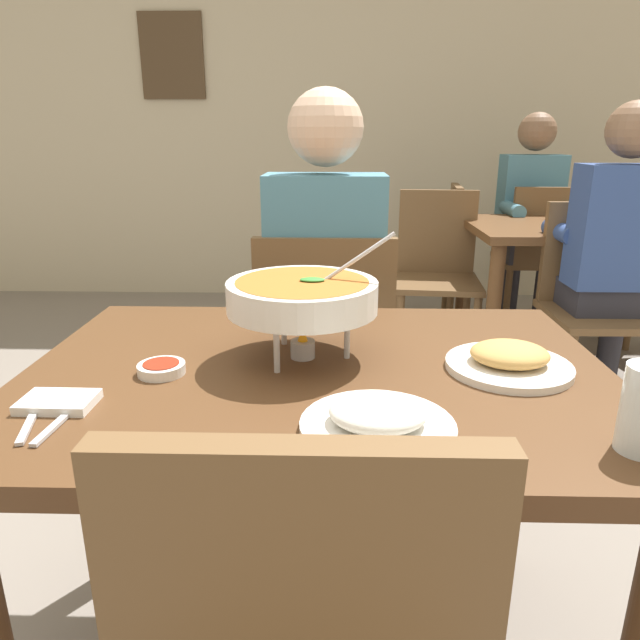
# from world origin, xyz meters

# --- Properties ---
(cafe_rear_partition) EXTENTS (10.00, 0.10, 3.00)m
(cafe_rear_partition) POSITION_xyz_m (0.00, 3.34, 1.50)
(cafe_rear_partition) COLOR beige
(cafe_rear_partition) RESTS_ON ground_plane
(picture_frame_hung) EXTENTS (0.44, 0.03, 0.56)m
(picture_frame_hung) POSITION_xyz_m (-1.12, 3.28, 1.70)
(picture_frame_hung) COLOR #4C3823
(dining_table_main) EXTENTS (1.14, 0.82, 0.74)m
(dining_table_main) POSITION_xyz_m (0.00, 0.00, 0.62)
(dining_table_main) COLOR #51331C
(dining_table_main) RESTS_ON ground_plane
(chair_diner_main) EXTENTS (0.44, 0.44, 0.90)m
(chair_diner_main) POSITION_xyz_m (-0.00, 0.70, 0.51)
(chair_diner_main) COLOR brown
(chair_diner_main) RESTS_ON ground_plane
(diner_main) EXTENTS (0.40, 0.45, 1.31)m
(diner_main) POSITION_xyz_m (0.00, 0.73, 0.75)
(diner_main) COLOR #2D2D38
(diner_main) RESTS_ON ground_plane
(curry_bowl) EXTENTS (0.33, 0.30, 0.26)m
(curry_bowl) POSITION_xyz_m (-0.03, 0.05, 0.87)
(curry_bowl) COLOR silver
(curry_bowl) RESTS_ON dining_table_main
(rice_plate) EXTENTS (0.24, 0.24, 0.06)m
(rice_plate) POSITION_xyz_m (0.10, -0.25, 0.76)
(rice_plate) COLOR white
(rice_plate) RESTS_ON dining_table_main
(appetizer_plate) EXTENTS (0.24, 0.24, 0.06)m
(appetizer_plate) POSITION_xyz_m (0.37, 0.00, 0.76)
(appetizer_plate) COLOR white
(appetizer_plate) RESTS_ON dining_table_main
(sauce_dish) EXTENTS (0.09, 0.09, 0.02)m
(sauce_dish) POSITION_xyz_m (-0.30, -0.04, 0.76)
(sauce_dish) COLOR white
(sauce_dish) RESTS_ON dining_table_main
(napkin_folded) EXTENTS (0.12, 0.08, 0.02)m
(napkin_folded) POSITION_xyz_m (-0.43, -0.18, 0.75)
(napkin_folded) COLOR white
(napkin_folded) RESTS_ON dining_table_main
(fork_utensil) EXTENTS (0.06, 0.17, 0.01)m
(fork_utensil) POSITION_xyz_m (-0.45, -0.23, 0.75)
(fork_utensil) COLOR silver
(fork_utensil) RESTS_ON dining_table_main
(spoon_utensil) EXTENTS (0.02, 0.17, 0.01)m
(spoon_utensil) POSITION_xyz_m (-0.40, -0.23, 0.75)
(spoon_utensil) COLOR silver
(spoon_utensil) RESTS_ON dining_table_main
(dining_table_far) EXTENTS (1.00, 0.80, 0.74)m
(dining_table_far) POSITION_xyz_m (1.23, 1.94, 0.61)
(dining_table_far) COLOR brown
(dining_table_far) RESTS_ON ground_plane
(chair_bg_left) EXTENTS (0.44, 0.44, 0.90)m
(chair_bg_left) POSITION_xyz_m (1.18, 1.45, 0.51)
(chair_bg_left) COLOR brown
(chair_bg_left) RESTS_ON ground_plane
(chair_bg_middle) EXTENTS (0.46, 0.46, 0.90)m
(chair_bg_middle) POSITION_xyz_m (1.26, 2.41, 0.51)
(chair_bg_middle) COLOR brown
(chair_bg_middle) RESTS_ON ground_plane
(chair_bg_right) EXTENTS (0.49, 0.49, 0.90)m
(chair_bg_right) POSITION_xyz_m (0.64, 2.43, 0.51)
(chair_bg_right) COLOR brown
(chair_bg_right) RESTS_ON ground_plane
(chair_bg_corner) EXTENTS (0.48, 0.48, 0.90)m
(chair_bg_corner) POSITION_xyz_m (0.58, 2.01, 0.51)
(chair_bg_corner) COLOR brown
(chair_bg_corner) RESTS_ON ground_plane
(patron_bg_left) EXTENTS (0.40, 0.45, 1.31)m
(patron_bg_left) POSITION_xyz_m (1.20, 1.39, 0.75)
(patron_bg_left) COLOR #2D2D38
(patron_bg_left) RESTS_ON ground_plane
(patron_bg_middle) EXTENTS (0.40, 0.45, 1.31)m
(patron_bg_middle) POSITION_xyz_m (1.21, 2.50, 0.75)
(patron_bg_middle) COLOR #2D2D38
(patron_bg_middle) RESTS_ON ground_plane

